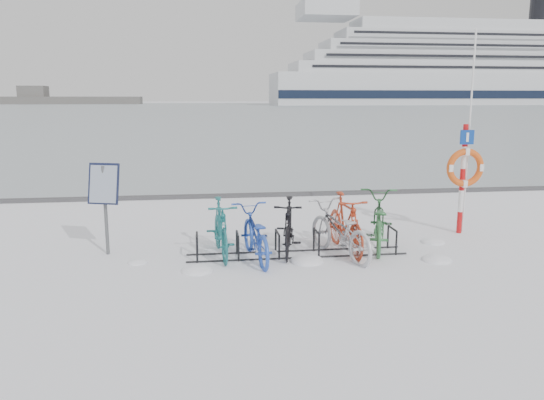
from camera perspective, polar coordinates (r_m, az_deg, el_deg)
The scene contains 14 objects.
ground at distance 9.73m, azimuth 2.69°, elevation -5.94°, with size 900.00×900.00×0.00m, color white.
ice_sheet at distance 164.19m, azimuth -7.16°, elevation 9.84°, with size 400.00×298.00×0.02m, color #A0ACB5.
quay_edge at distance 15.40m, azimuth -1.23°, elevation 0.55°, with size 400.00×0.25×0.10m, color #3F3F42.
bike_rack at distance 9.68m, azimuth 2.70°, elevation -4.92°, with size 4.00×0.48×0.46m.
info_board at distance 9.95m, azimuth -17.62°, elevation 1.11°, with size 0.60×0.37×1.68m.
lifebuoy_station at distance 11.67m, azimuth 20.03°, elevation 3.27°, with size 0.80×0.23×4.17m.
cruise_ferry at distance 237.19m, azimuth 18.24°, elevation 12.87°, with size 146.90×27.69×48.27m.
bike_0 at distance 9.63m, azimuth -5.54°, elevation -2.86°, with size 0.50×1.78×1.07m, color #1B6769.
bike_1 at distance 9.38m, azimuth -1.87°, elevation -3.49°, with size 0.65×1.86×0.97m, color blue.
bike_2 at distance 9.78m, azimuth 1.79°, elevation -2.68°, with size 0.49×1.74×1.04m, color black.
bike_3 at distance 9.63m, azimuth 7.25°, elevation -3.07°, with size 0.67×1.94×1.02m, color #B5B7BD.
bike_4 at distance 9.94m, azimuth 7.91°, elevation -2.34°, with size 0.52×1.86×1.12m, color #B0361C.
bike_5 at distance 10.35m, azimuth 11.36°, elevation -2.02°, with size 0.72×2.06×1.08m, color #2F6C3A.
snow_drifts at distance 9.65m, azimuth 5.71°, elevation -6.13°, with size 6.08×1.67×0.21m.
Camera 1 is at (-1.69, -9.16, 2.82)m, focal length 35.00 mm.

